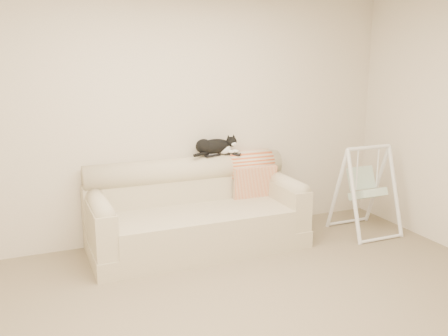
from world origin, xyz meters
name	(u,v)px	position (x,y,z in m)	size (l,w,h in m)	color
ground_plane	(256,321)	(0.00, 0.00, 0.00)	(5.00, 5.00, 0.00)	#776750
room_shell	(259,121)	(0.00, 0.00, 1.53)	(5.04, 4.04, 2.60)	beige
sofa	(195,214)	(0.09, 1.62, 0.35)	(2.20, 0.93, 0.90)	#C0B38A
remote_a	(213,155)	(0.37, 1.84, 0.91)	(0.19, 0.09, 0.03)	black
remote_b	(233,154)	(0.60, 1.81, 0.91)	(0.16, 0.15, 0.02)	black
tuxedo_cat	(215,146)	(0.41, 1.86, 1.00)	(0.54, 0.22, 0.21)	black
throw_blanket	(250,168)	(0.82, 1.84, 0.72)	(0.50, 0.38, 0.58)	#CC5122
baby_swing	(366,189)	(1.99, 1.28, 0.50)	(0.61, 0.65, 1.00)	white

